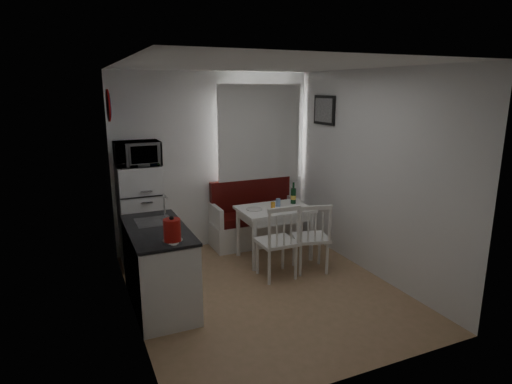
% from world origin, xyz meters
% --- Properties ---
extents(floor, '(3.00, 3.50, 0.02)m').
position_xyz_m(floor, '(0.00, 0.00, 0.00)').
color(floor, '#A58457').
rests_on(floor, ground).
extents(ceiling, '(3.00, 3.50, 0.02)m').
position_xyz_m(ceiling, '(0.00, 0.00, 2.60)').
color(ceiling, white).
rests_on(ceiling, wall_back).
extents(wall_back, '(3.00, 0.02, 2.60)m').
position_xyz_m(wall_back, '(0.00, 1.75, 1.30)').
color(wall_back, white).
rests_on(wall_back, floor).
extents(wall_front, '(3.00, 0.02, 2.60)m').
position_xyz_m(wall_front, '(0.00, -1.75, 1.30)').
color(wall_front, white).
rests_on(wall_front, floor).
extents(wall_left, '(0.02, 3.50, 2.60)m').
position_xyz_m(wall_left, '(-1.50, 0.00, 1.30)').
color(wall_left, white).
rests_on(wall_left, floor).
extents(wall_right, '(0.02, 3.50, 2.60)m').
position_xyz_m(wall_right, '(1.50, 0.00, 1.30)').
color(wall_right, white).
rests_on(wall_right, floor).
extents(window, '(1.22, 0.06, 1.47)m').
position_xyz_m(window, '(0.70, 1.72, 1.62)').
color(window, white).
rests_on(window, wall_back).
extents(curtain, '(1.35, 0.02, 1.50)m').
position_xyz_m(curtain, '(0.70, 1.65, 1.68)').
color(curtain, white).
rests_on(curtain, wall_back).
extents(kitchen_counter, '(0.62, 1.32, 1.16)m').
position_xyz_m(kitchen_counter, '(-1.20, 0.16, 0.46)').
color(kitchen_counter, white).
rests_on(kitchen_counter, floor).
extents(wall_sign, '(0.03, 0.40, 0.40)m').
position_xyz_m(wall_sign, '(-1.47, 1.45, 2.15)').
color(wall_sign, '#193F9B').
rests_on(wall_sign, wall_left).
extents(picture_frame, '(0.04, 0.52, 0.42)m').
position_xyz_m(picture_frame, '(1.48, 1.10, 2.05)').
color(picture_frame, black).
rests_on(picture_frame, wall_right).
extents(bench, '(1.38, 0.53, 0.98)m').
position_xyz_m(bench, '(0.56, 1.51, 0.33)').
color(bench, white).
rests_on(bench, floor).
extents(dining_table, '(0.99, 0.69, 0.74)m').
position_xyz_m(dining_table, '(0.56, 0.85, 0.66)').
color(dining_table, white).
rests_on(dining_table, floor).
extents(chair_left, '(0.46, 0.44, 0.52)m').
position_xyz_m(chair_left, '(0.31, 0.18, 0.60)').
color(chair_left, white).
rests_on(chair_left, floor).
extents(chair_right, '(0.53, 0.52, 0.50)m').
position_xyz_m(chair_right, '(0.81, 0.18, 0.58)').
color(chair_right, white).
rests_on(chair_right, floor).
extents(fridge, '(0.55, 0.55, 1.38)m').
position_xyz_m(fridge, '(-1.18, 1.40, 0.69)').
color(fridge, white).
rests_on(fridge, floor).
extents(microwave, '(0.57, 0.39, 0.32)m').
position_xyz_m(microwave, '(-1.18, 1.35, 1.54)').
color(microwave, white).
rests_on(microwave, fridge).
extents(kettle, '(0.20, 0.20, 0.27)m').
position_xyz_m(kettle, '(-1.15, -0.38, 1.03)').
color(kettle, '#A4120D').
rests_on(kettle, kitchen_counter).
extents(wine_bottle, '(0.08, 0.08, 0.31)m').
position_xyz_m(wine_bottle, '(0.91, 0.95, 0.90)').
color(wine_bottle, '#12381C').
rests_on(wine_bottle, dining_table).
extents(drinking_glass_orange, '(0.06, 0.06, 0.10)m').
position_xyz_m(drinking_glass_orange, '(0.51, 0.80, 0.79)').
color(drinking_glass_orange, '#F6A129').
rests_on(drinking_glass_orange, dining_table).
extents(drinking_glass_blue, '(0.07, 0.07, 0.11)m').
position_xyz_m(drinking_glass_blue, '(0.64, 0.90, 0.80)').
color(drinking_glass_blue, '#7EA1D7').
rests_on(drinking_glass_blue, dining_table).
extents(plate, '(0.22, 0.22, 0.02)m').
position_xyz_m(plate, '(0.26, 0.87, 0.75)').
color(plate, white).
rests_on(plate, dining_table).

